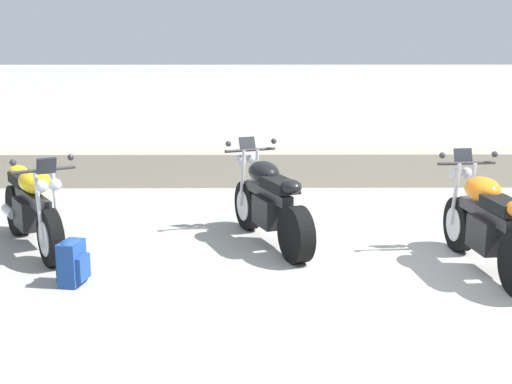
# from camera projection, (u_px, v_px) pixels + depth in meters

# --- Properties ---
(ground_plane) EXTENTS (120.00, 120.00, 0.00)m
(ground_plane) POSITION_uv_depth(u_px,v_px,m) (382.00, 281.00, 6.85)
(ground_plane) COLOR #A3A099
(stone_wall) EXTENTS (36.00, 0.80, 0.55)m
(stone_wall) POSITION_uv_depth(u_px,v_px,m) (329.00, 167.00, 11.47)
(stone_wall) COLOR #A89E89
(stone_wall) RESTS_ON ground
(motorcycle_yellow_near_left) EXTENTS (1.24, 1.84, 1.18)m
(motorcycle_yellow_near_left) POSITION_uv_depth(u_px,v_px,m) (33.00, 208.00, 7.79)
(motorcycle_yellow_near_left) COLOR black
(motorcycle_yellow_near_left) RESTS_ON ground
(motorcycle_black_centre) EXTENTS (1.01, 1.98, 1.18)m
(motorcycle_black_centre) POSITION_uv_depth(u_px,v_px,m) (270.00, 204.00, 8.01)
(motorcycle_black_centre) COLOR black
(motorcycle_black_centre) RESTS_ON ground
(motorcycle_orange_far_right) EXTENTS (0.68, 2.07, 1.18)m
(motorcycle_orange_far_right) POSITION_uv_depth(u_px,v_px,m) (488.00, 225.00, 7.08)
(motorcycle_orange_far_right) COLOR black
(motorcycle_orange_far_right) RESTS_ON ground
(rider_backpack) EXTENTS (0.30, 0.33, 0.47)m
(rider_backpack) POSITION_uv_depth(u_px,v_px,m) (72.00, 261.00, 6.70)
(rider_backpack) COLOR navy
(rider_backpack) RESTS_ON ground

